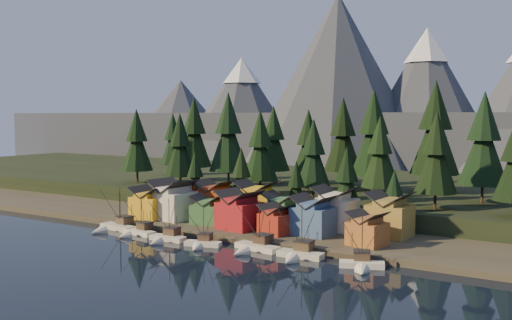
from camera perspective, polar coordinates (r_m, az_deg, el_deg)
The scene contains 45 objects.
ground at distance 119.79m, azimuth -7.22°, elevation -9.51°, with size 500.00×500.00×0.00m, color black.
shore_strip at distance 152.08m, azimuth 2.34°, elevation -6.16°, with size 400.00×50.00×1.50m, color #3A362A.
hillside at distance 196.30m, azimuth 9.53°, elevation -3.12°, with size 420.00×100.00×6.00m, color black.
dock at distance 132.56m, azimuth -2.69°, elevation -7.88°, with size 80.00×4.00×1.00m, color #4A4035.
mountain_ridge at distance 313.57m, azimuth 17.45°, elevation 3.82°, with size 560.00×190.00×90.00m.
boat_0 at distance 148.12m, azimuth -14.02°, elevation -6.00°, with size 11.65×12.40×12.23m.
boat_1 at distance 141.11m, azimuth -11.88°, elevation -6.55°, with size 9.30×9.92×10.81m.
boat_2 at distance 133.24m, azimuth -9.08°, elevation -7.15°, with size 9.06×9.79×10.88m.
boat_3 at distance 127.01m, azimuth -5.49°, elevation -7.81°, with size 8.71×9.14×9.82m.
boat_4 at distance 122.55m, azimuth -0.22°, elevation -8.09°, with size 11.13×11.85×11.91m.
boat_5 at distance 116.53m, azimuth 4.25°, elevation -8.70°, with size 9.87×10.68×12.00m.
boat_6 at distance 110.86m, azimuth 10.55°, elevation -9.57°, with size 9.16×9.69×10.84m.
house_front_0 at distance 154.25m, azimuth -10.61°, elevation -4.13°, with size 8.68×8.23×8.44m.
house_front_1 at distance 152.25m, azimuth -8.31°, elevation -3.82°, with size 10.97×10.61×10.40m.
house_front_2 at distance 145.30m, azimuth -4.84°, elevation -4.86°, with size 8.82×8.86×7.20m.
house_front_3 at distance 137.96m, azimuth -1.68°, elevation -4.89°, with size 10.35×9.99×9.32m.
house_front_4 at distance 132.61m, azimuth 2.11°, elevation -5.84°, with size 8.05×8.46×6.84m.
house_front_5 at distance 131.64m, azimuth 5.73°, elevation -5.42°, with size 9.23×8.51×9.09m.
house_front_6 at distance 122.96m, azimuth 11.08°, elevation -6.66°, with size 8.45×8.15×7.20m.
house_back_0 at distance 160.22m, azimuth -7.41°, elevation -3.67°, with size 9.74×9.50×8.92m.
house_back_1 at distance 154.50m, azimuth -4.21°, elevation -3.78°, with size 9.09×9.20×9.81m.
house_back_2 at distance 147.46m, azimuth 0.07°, elevation -4.02°, with size 11.02×10.32×10.51m.
house_back_3 at distance 140.17m, azimuth 2.61°, elevation -4.91°, with size 8.80×7.93×8.54m.
house_back_4 at distance 138.27m, azimuth 7.93°, elevation -4.68°, with size 9.74×9.37×10.36m.
house_back_5 at distance 132.72m, azimuth 13.23°, elevation -5.21°, with size 9.53×9.63×10.08m.
tree_hill_0 at distance 196.48m, azimuth -11.83°, elevation 1.75°, with size 10.77×10.77×25.08m.
tree_hill_1 at distance 200.69m, azimuth -6.20°, elevation 2.51°, with size 12.51×12.51×29.15m.
tree_hill_2 at distance 178.98m, azimuth -7.59°, elevation 1.29°, with size 10.15×10.15×23.65m.
tree_hill_3 at distance 182.40m, azimuth -2.78°, elevation 2.53°, with size 13.01×13.01×30.31m.
tree_hill_4 at distance 190.92m, azimuth 1.76°, elevation 1.94°, with size 11.23×11.23×26.16m.
tree_hill_5 at distance 164.39m, azimuth 0.43°, elevation 1.21°, with size 10.54×10.54×24.55m.
tree_hill_6 at distance 173.66m, azimuth 5.26°, elevation 1.41°, with size 10.63×10.63×24.76m.
tree_hill_7 at distance 154.12m, azimuth 5.77°, elevation 0.45°, with size 9.46×9.46×22.04m.
tree_hill_8 at distance 172.84m, azimuth 11.66°, elevation 2.41°, with size 13.20×13.20×30.76m.
tree_hill_9 at distance 154.39m, azimuth 12.26°, elevation 0.51°, with size 9.75×9.75×22.71m.
tree_hill_10 at distance 175.73m, azimuth 17.48°, elevation 2.77°, with size 14.27×14.27×33.23m.
tree_hill_11 at distance 144.96m, azimuth 17.57°, elevation 0.43°, with size 10.31×10.31×24.01m.
tree_hill_12 at distance 158.77m, azimuth 21.82°, elevation 1.69°, with size 12.56×12.56×29.25m.
tree_hill_15 at distance 187.31m, azimuth 8.68°, elevation 2.28°, with size 12.35×12.35×28.77m.
tree_hill_16 at distance 219.89m, azimuth -8.29°, elevation 1.90°, with size 10.21×10.21×23.78m.
tree_shore_0 at distance 165.96m, azimuth -6.10°, elevation -1.76°, with size 7.33×7.33×17.06m.
tree_shore_1 at distance 156.62m, azimuth -1.47°, elevation -1.80°, with size 7.99×7.99×18.61m.
tree_shore_2 at distance 148.26m, azimuth 4.04°, elevation -2.80°, with size 6.74×6.74×15.70m.
tree_shore_3 at distance 142.08m, azimuth 9.06°, elevation -2.25°, with size 8.51×8.51×19.82m.
tree_shore_4 at distance 138.31m, azimuth 13.64°, elevation -3.66°, with size 6.34×6.34×14.76m.
Camera 1 is at (73.19, -90.26, 29.08)m, focal length 40.00 mm.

